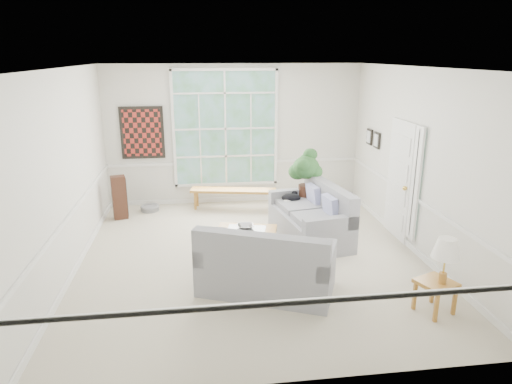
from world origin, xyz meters
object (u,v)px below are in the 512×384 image
(loveseat_front, at_px, (267,258))
(coffee_table, at_px, (247,239))
(side_table, at_px, (435,297))
(loveseat_right, at_px, (310,212))
(end_table, at_px, (305,208))

(loveseat_front, distance_m, coffee_table, 1.46)
(loveseat_front, xyz_separation_m, coffee_table, (-0.12, 1.42, -0.31))
(loveseat_front, relative_size, side_table, 4.19)
(coffee_table, distance_m, side_table, 3.14)
(loveseat_right, relative_size, loveseat_front, 1.00)
(coffee_table, relative_size, side_table, 2.29)
(side_table, bearing_deg, end_table, 104.02)
(loveseat_front, distance_m, side_table, 2.23)
(end_table, bearing_deg, coffee_table, -137.24)
(loveseat_right, distance_m, loveseat_front, 2.05)
(coffee_table, distance_m, end_table, 1.78)
(coffee_table, bearing_deg, end_table, 56.09)
(end_table, bearing_deg, loveseat_front, -114.17)
(loveseat_front, height_order, end_table, loveseat_front)
(loveseat_right, bearing_deg, loveseat_front, -130.47)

